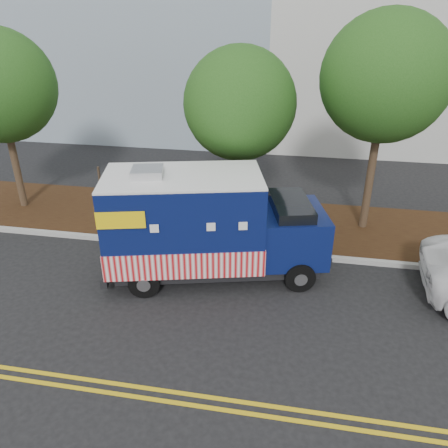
# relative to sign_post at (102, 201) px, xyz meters

# --- Properties ---
(ground) EXTENTS (120.00, 120.00, 0.00)m
(ground) POSITION_rel_sign_post_xyz_m (2.57, -1.94, -1.20)
(ground) COLOR black
(ground) RESTS_ON ground
(curb) EXTENTS (120.00, 0.18, 0.15)m
(curb) POSITION_rel_sign_post_xyz_m (2.57, -0.54, -1.12)
(curb) COLOR #9E9E99
(curb) RESTS_ON ground
(mulch_strip) EXTENTS (120.00, 4.00, 0.15)m
(mulch_strip) POSITION_rel_sign_post_xyz_m (2.57, 1.56, -1.12)
(mulch_strip) COLOR black
(mulch_strip) RESTS_ON ground
(centerline_near) EXTENTS (120.00, 0.10, 0.01)m
(centerline_near) POSITION_rel_sign_post_xyz_m (2.57, -6.39, -1.19)
(centerline_near) COLOR gold
(centerline_near) RESTS_ON ground
(centerline_far) EXTENTS (120.00, 0.10, 0.01)m
(centerline_far) POSITION_rel_sign_post_xyz_m (2.57, -6.64, -1.19)
(centerline_far) COLOR gold
(centerline_far) RESTS_ON ground
(tree_b) EXTENTS (3.57, 3.57, 6.08)m
(tree_b) POSITION_rel_sign_post_xyz_m (4.41, 1.37, 3.08)
(tree_b) COLOR #38281C
(tree_b) RESTS_ON ground
(tree_c) EXTENTS (3.92, 3.92, 7.09)m
(tree_c) POSITION_rel_sign_post_xyz_m (8.76, 1.80, 3.92)
(tree_c) COLOR #38281C
(tree_c) RESTS_ON ground
(sign_post) EXTENTS (0.06, 0.06, 2.40)m
(sign_post) POSITION_rel_sign_post_xyz_m (0.00, 0.00, 0.00)
(sign_post) COLOR #473828
(sign_post) RESTS_ON ground
(food_truck) EXTENTS (6.55, 3.66, 3.27)m
(food_truck) POSITION_rel_sign_post_xyz_m (3.93, -1.90, 0.28)
(food_truck) COLOR black
(food_truck) RESTS_ON ground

